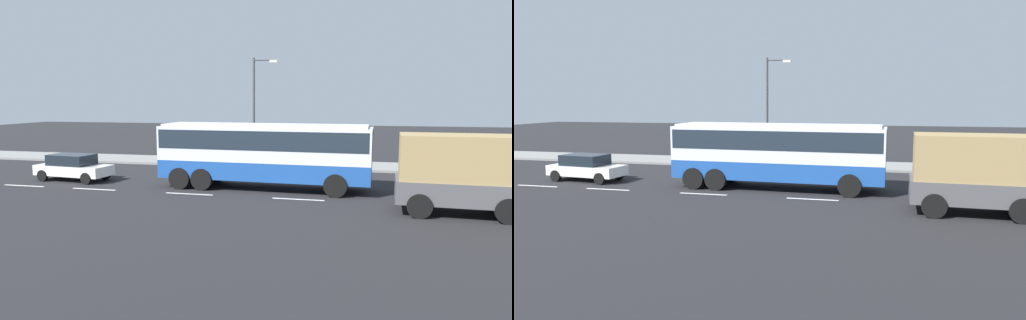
# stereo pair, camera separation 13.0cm
# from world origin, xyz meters

# --- Properties ---
(ground_plane) EXTENTS (120.00, 120.00, 0.00)m
(ground_plane) POSITION_xyz_m (0.00, 0.00, 0.00)
(ground_plane) COLOR black
(sidewalk_curb) EXTENTS (80.00, 4.00, 0.15)m
(sidewalk_curb) POSITION_xyz_m (0.00, 8.38, 0.07)
(sidewalk_curb) COLOR gray
(sidewalk_curb) RESTS_ON ground_plane
(lane_centreline) EXTENTS (23.19, 0.16, 0.01)m
(lane_centreline) POSITION_xyz_m (-9.06, -2.53, 0.00)
(lane_centreline) COLOR white
(lane_centreline) RESTS_ON ground_plane
(coach_bus) EXTENTS (10.74, 3.04, 3.30)m
(coach_bus) POSITION_xyz_m (-0.90, -0.36, 2.05)
(coach_bus) COLOR #1E4C9E
(coach_bus) RESTS_ON ground_plane
(cargo_truck) EXTENTS (8.47, 2.88, 3.16)m
(cargo_truck) POSITION_xyz_m (9.32, -3.83, 1.69)
(cargo_truck) COLOR navy
(cargo_truck) RESTS_ON ground_plane
(car_white_minivan) EXTENTS (4.39, 2.17, 1.48)m
(car_white_minivan) POSITION_xyz_m (-11.87, -0.47, 0.78)
(car_white_minivan) COLOR white
(car_white_minivan) RESTS_ON ground_plane
(pedestrian_near_curb) EXTENTS (0.32, 0.32, 1.72)m
(pedestrian_near_curb) POSITION_xyz_m (1.12, 8.30, 1.14)
(pedestrian_near_curb) COLOR black
(pedestrian_near_curb) RESTS_ON sidewalk_curb
(street_lamp) EXTENTS (1.65, 0.24, 7.07)m
(street_lamp) POSITION_xyz_m (-2.96, 6.60, 4.19)
(street_lamp) COLOR #47474C
(street_lamp) RESTS_ON sidewalk_curb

